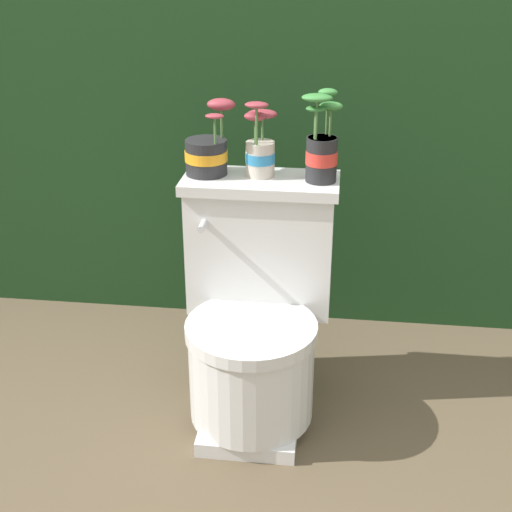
# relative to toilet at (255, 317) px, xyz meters

# --- Properties ---
(ground_plane) EXTENTS (12.00, 12.00, 0.00)m
(ground_plane) POSITION_rel_toilet_xyz_m (0.06, -0.12, -0.31)
(ground_plane) COLOR brown
(hedge_backdrop) EXTENTS (4.02, 0.93, 1.36)m
(hedge_backdrop) POSITION_rel_toilet_xyz_m (0.06, 1.03, 0.37)
(hedge_backdrop) COLOR #193819
(hedge_backdrop) RESTS_ON ground
(toilet) EXTENTS (0.44, 0.50, 0.69)m
(toilet) POSITION_rel_toilet_xyz_m (0.00, 0.00, 0.00)
(toilet) COLOR silver
(toilet) RESTS_ON ground
(potted_plant_left) EXTENTS (0.14, 0.12, 0.21)m
(potted_plant_left) POSITION_rel_toilet_xyz_m (-0.15, 0.14, 0.45)
(potted_plant_left) COLOR #262628
(potted_plant_left) RESTS_ON toilet
(potted_plant_midleft) EXTENTS (0.09, 0.10, 0.22)m
(potted_plant_midleft) POSITION_rel_toilet_xyz_m (-0.00, 0.14, 0.46)
(potted_plant_midleft) COLOR beige
(potted_plant_midleft) RESTS_ON toilet
(potted_plant_middle) EXTENTS (0.11, 0.11, 0.25)m
(potted_plant_middle) POSITION_rel_toilet_xyz_m (0.17, 0.12, 0.47)
(potted_plant_middle) COLOR #262628
(potted_plant_middle) RESTS_ON toilet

